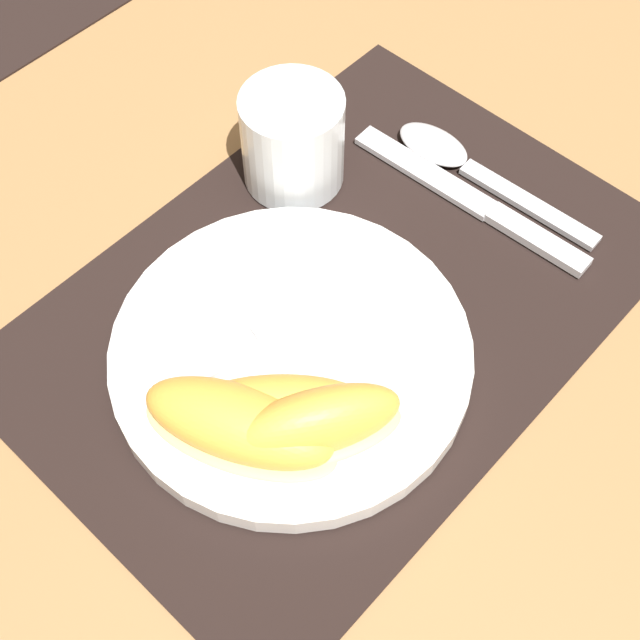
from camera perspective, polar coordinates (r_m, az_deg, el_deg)
The scene contains 10 objects.
ground_plane at distance 0.62m, azimuth 1.10°, elevation 1.06°, with size 3.00×3.00×0.00m, color #A37547.
placemat at distance 0.62m, azimuth 1.10°, elevation 1.16°, with size 0.44×0.31×0.00m.
plate at distance 0.58m, azimuth -1.85°, elevation -2.20°, with size 0.24×0.24×0.02m.
juice_glass at distance 0.66m, azimuth -1.75°, elevation 11.18°, with size 0.08×0.08×0.08m.
knife at distance 0.67m, azimuth 9.84°, elevation 7.48°, with size 0.03×0.20×0.01m.
spoon at distance 0.70m, azimuth 8.83°, elevation 10.09°, with size 0.04×0.18×0.01m.
fork at distance 0.58m, azimuth -3.64°, elevation -0.66°, with size 0.18×0.06×0.00m.
citrus_wedge_0 at distance 0.53m, azimuth -5.22°, elevation -6.69°, with size 0.10×0.13×0.04m.
citrus_wedge_1 at distance 0.54m, azimuth -2.46°, elevation -5.49°, with size 0.11×0.11×0.03m.
citrus_wedge_2 at distance 0.53m, azimuth -0.25°, elevation -6.70°, with size 0.11×0.09×0.04m.
Camera 1 is at (-0.26, -0.23, 0.51)m, focal length 50.00 mm.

